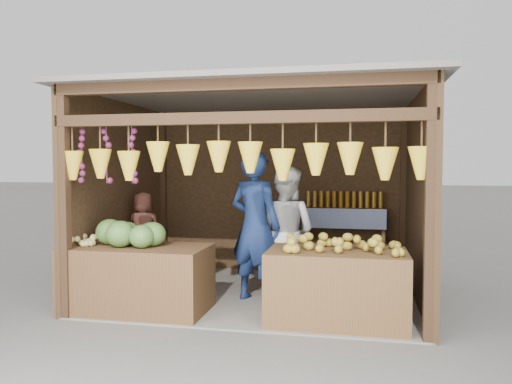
% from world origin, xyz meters
% --- Properties ---
extents(ground, '(80.00, 80.00, 0.00)m').
position_xyz_m(ground, '(0.00, 0.00, 0.00)').
color(ground, '#514F49').
rests_on(ground, ground).
extents(stall_structure, '(4.30, 3.30, 2.66)m').
position_xyz_m(stall_structure, '(-0.03, -0.04, 1.67)').
color(stall_structure, slate).
rests_on(stall_structure, ground).
extents(back_shelf, '(1.25, 0.32, 1.32)m').
position_xyz_m(back_shelf, '(1.05, 1.28, 0.87)').
color(back_shelf, '#382314').
rests_on(back_shelf, ground).
extents(counter_left, '(1.65, 0.85, 0.78)m').
position_xyz_m(counter_left, '(-1.26, -1.04, 0.39)').
color(counter_left, '#452E17').
rests_on(counter_left, ground).
extents(counter_right, '(1.49, 0.85, 0.80)m').
position_xyz_m(counter_right, '(1.04, -1.02, 0.40)').
color(counter_right, '#4D3019').
rests_on(counter_right, ground).
extents(stool, '(0.31, 0.31, 0.29)m').
position_xyz_m(stool, '(-1.68, 0.08, 0.15)').
color(stool, black).
rests_on(stool, ground).
extents(man_standing, '(0.81, 0.67, 1.91)m').
position_xyz_m(man_standing, '(-0.00, -0.33, 0.95)').
color(man_standing, '#14254E').
rests_on(man_standing, ground).
extents(woman_standing, '(1.00, 0.90, 1.71)m').
position_xyz_m(woman_standing, '(0.34, -0.09, 0.85)').
color(woman_standing, silver).
rests_on(woman_standing, ground).
extents(vendor_seated, '(0.51, 0.34, 1.05)m').
position_xyz_m(vendor_seated, '(-1.68, 0.08, 0.82)').
color(vendor_seated, '#502920').
rests_on(vendor_seated, stool).
extents(melon_pile, '(1.00, 0.50, 0.32)m').
position_xyz_m(melon_pile, '(-1.29, -1.02, 0.94)').
color(melon_pile, '#215115').
rests_on(melon_pile, counter_left).
extents(tanfruit_pile, '(0.34, 0.40, 0.13)m').
position_xyz_m(tanfruit_pile, '(-1.89, -1.13, 0.84)').
color(tanfruit_pile, tan).
rests_on(tanfruit_pile, counter_left).
extents(mango_pile, '(1.40, 0.64, 0.22)m').
position_xyz_m(mango_pile, '(1.09, -1.03, 0.91)').
color(mango_pile, '#B96E18').
rests_on(mango_pile, counter_right).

